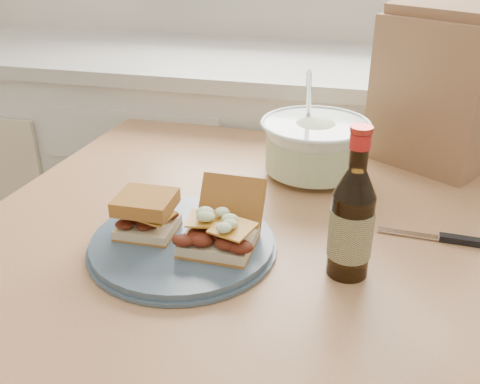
% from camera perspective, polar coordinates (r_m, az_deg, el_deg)
% --- Properties ---
extents(cabinet_run, '(2.50, 0.64, 0.94)m').
position_cam_1_polar(cabinet_run, '(1.84, 7.33, -0.40)').
color(cabinet_run, silver).
rests_on(cabinet_run, ground).
extents(dining_table, '(1.03, 1.03, 0.81)m').
position_cam_1_polar(dining_table, '(1.05, 0.27, -9.05)').
color(dining_table, tan).
rests_on(dining_table, ground).
extents(plate, '(0.31, 0.31, 0.02)m').
position_cam_1_polar(plate, '(0.91, -6.14, -5.51)').
color(plate, '#3F5467').
rests_on(plate, dining_table).
extents(sandwich_left, '(0.10, 0.09, 0.07)m').
position_cam_1_polar(sandwich_left, '(0.92, -9.93, -2.30)').
color(sandwich_left, beige).
rests_on(sandwich_left, plate).
extents(sandwich_right, '(0.12, 0.16, 0.10)m').
position_cam_1_polar(sandwich_right, '(0.88, -1.80, -3.30)').
color(sandwich_right, beige).
rests_on(sandwich_right, plate).
extents(coleslaw_bowl, '(0.23, 0.23, 0.23)m').
position_cam_1_polar(coleslaw_bowl, '(1.16, 7.91, 4.57)').
color(coleslaw_bowl, white).
rests_on(coleslaw_bowl, dining_table).
extents(beer_bottle, '(0.07, 0.07, 0.24)m').
position_cam_1_polar(beer_bottle, '(0.82, 11.83, -3.13)').
color(beer_bottle, black).
rests_on(beer_bottle, dining_table).
extents(knife, '(0.17, 0.03, 0.01)m').
position_cam_1_polar(knife, '(0.99, 21.20, -4.63)').
color(knife, silver).
rests_on(knife, dining_table).
extents(paper_bag, '(0.30, 0.27, 0.32)m').
position_cam_1_polar(paper_bag, '(1.26, 20.24, 9.86)').
color(paper_bag, '#A1754E').
rests_on(paper_bag, dining_table).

